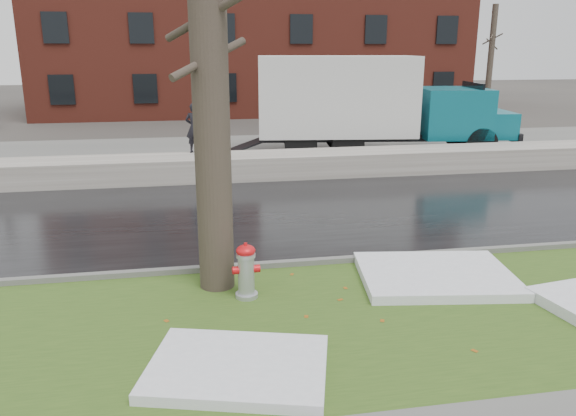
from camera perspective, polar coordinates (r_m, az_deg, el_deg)
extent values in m
plane|color=#47423D|center=(9.79, 4.94, -7.97)|extent=(120.00, 120.00, 0.00)
cube|color=#2F4E1A|center=(8.69, 7.10, -11.10)|extent=(60.00, 4.50, 0.04)
cube|color=black|center=(13.91, 0.18, -0.53)|extent=(60.00, 7.00, 0.03)
cube|color=slate|center=(22.11, -3.79, 5.62)|extent=(60.00, 9.00, 0.03)
cube|color=slate|center=(10.65, 3.56, -5.49)|extent=(60.00, 0.15, 0.14)
cube|color=#B6AFA6|center=(17.85, -2.24, 4.34)|extent=(60.00, 1.60, 0.75)
cube|color=maroon|center=(38.89, -3.83, 17.42)|extent=(26.00, 12.00, 10.00)
cylinder|color=brown|center=(34.82, -16.60, 14.12)|extent=(0.36, 0.36, 6.50)
cylinder|color=brown|center=(34.82, -16.73, 15.68)|extent=(0.84, 1.62, 0.73)
cylinder|color=brown|center=(34.83, -16.85, 17.16)|extent=(1.08, 1.26, 0.66)
cylinder|color=brown|center=(34.82, -16.64, 14.70)|extent=(1.40, 0.61, 0.63)
cylinder|color=brown|center=(37.46, 19.88, 13.93)|extent=(0.36, 0.36, 6.50)
cylinder|color=brown|center=(37.45, 20.02, 15.38)|extent=(0.84, 1.62, 0.73)
cylinder|color=brown|center=(37.47, 20.15, 16.75)|extent=(1.08, 1.26, 0.66)
cylinder|color=brown|center=(37.46, 19.93, 14.46)|extent=(1.40, 0.61, 0.63)
cylinder|color=#A9ACB1|center=(9.14, -4.27, -6.71)|extent=(0.28, 0.28, 0.80)
ellipsoid|color=red|center=(9.00, -4.32, -4.34)|extent=(0.33, 0.33, 0.19)
cylinder|color=red|center=(8.96, -4.33, -3.72)|extent=(0.06, 0.06, 0.06)
cylinder|color=red|center=(9.09, -5.32, -6.32)|extent=(0.12, 0.13, 0.13)
cylinder|color=red|center=(9.14, -3.24, -6.15)|extent=(0.12, 0.13, 0.13)
cylinder|color=#A9ACB1|center=(9.27, -4.45, -5.86)|extent=(0.17, 0.12, 0.16)
cylinder|color=brown|center=(8.97, -7.99, 14.14)|extent=(0.74, 0.74, 7.31)
cylinder|color=brown|center=(8.98, -8.17, 18.80)|extent=(1.35, 1.39, 0.76)
cylinder|color=brown|center=(8.97, -8.01, 14.81)|extent=(1.26, 1.05, 0.65)
cube|color=black|center=(21.85, 8.45, 7.17)|extent=(8.62, 2.15, 0.24)
cube|color=silver|center=(21.44, 4.90, 11.29)|extent=(6.07, 3.39, 2.89)
cube|color=#0C6070|center=(22.52, 16.27, 9.30)|extent=(2.77, 2.86, 1.82)
cube|color=#0C6070|center=(23.12, 19.86, 8.08)|extent=(1.57, 2.50, 0.96)
cube|color=black|center=(22.72, 18.22, 10.83)|extent=(0.36, 2.13, 0.96)
cube|color=black|center=(21.50, -4.64, 6.21)|extent=(1.98, 1.51, 0.72)
cylinder|color=black|center=(21.89, 19.00, 6.21)|extent=(1.21, 0.47, 1.18)
cylinder|color=black|center=(23.96, 17.06, 7.15)|extent=(1.21, 0.47, 1.18)
cylinder|color=black|center=(20.59, 6.09, 6.42)|extent=(1.21, 0.47, 1.18)
cylinder|color=black|center=(22.78, 5.24, 7.36)|extent=(1.21, 0.47, 1.18)
cylinder|color=black|center=(20.40, 1.31, 6.42)|extent=(1.21, 0.47, 1.18)
cylinder|color=black|center=(22.61, 0.90, 7.35)|extent=(1.21, 0.47, 1.18)
imported|color=black|center=(18.09, -9.47, 8.03)|extent=(0.65, 0.51, 1.58)
cube|color=white|center=(10.23, 14.76, -6.64)|extent=(2.86, 2.35, 0.16)
cube|color=white|center=(7.32, -5.13, -15.83)|extent=(2.55, 2.13, 0.14)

